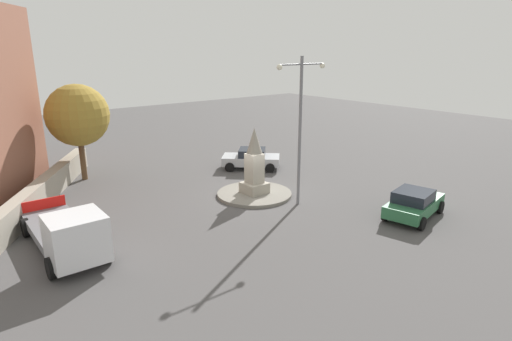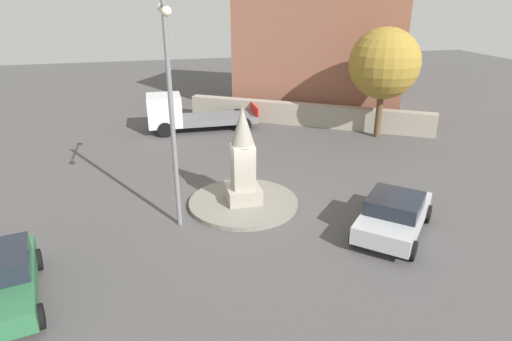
{
  "view_description": "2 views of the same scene",
  "coord_description": "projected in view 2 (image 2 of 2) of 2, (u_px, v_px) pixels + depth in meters",
  "views": [
    {
      "loc": [
        14.21,
        17.93,
        8.14
      ],
      "look_at": [
        0.48,
        0.75,
        1.74
      ],
      "focal_mm": 29.75,
      "sensor_mm": 36.0,
      "label": 1
    },
    {
      "loc": [
        -14.92,
        3.16,
        7.74
      ],
      "look_at": [
        -0.28,
        -0.44,
        1.51
      ],
      "focal_mm": 30.58,
      "sensor_mm": 36.0,
      "label": 2
    }
  ],
  "objects": [
    {
      "name": "truck_white_parked_right",
      "position": [
        185.0,
        114.0,
        25.71
      ],
      "size": [
        2.35,
        6.4,
        2.18
      ],
      "color": "silver",
      "rests_on": "ground"
    },
    {
      "name": "streetlamp",
      "position": [
        170.0,
        95.0,
        13.82
      ],
      "size": [
        3.22,
        0.28,
        7.74
      ],
      "color": "slate",
      "rests_on": "ground"
    },
    {
      "name": "tree_near_wall",
      "position": [
        384.0,
        64.0,
        23.42
      ],
      "size": [
        3.82,
        3.82,
        6.03
      ],
      "color": "brown",
      "rests_on": "ground"
    },
    {
      "name": "stone_boundary_wall",
      "position": [
        306.0,
        115.0,
        26.86
      ],
      "size": [
        8.6,
        13.21,
        1.34
      ],
      "primitive_type": "cube",
      "rotation": [
        0.0,
        0.0,
        7.3
      ],
      "color": "#9E9687",
      "rests_on": "ground"
    },
    {
      "name": "corner_building",
      "position": [
        325.0,
        31.0,
        29.67
      ],
      "size": [
        11.97,
        13.11,
        10.4
      ],
      "primitive_type": "cube",
      "rotation": [
        0.0,
        0.0,
        7.3
      ],
      "color": "#935B47",
      "rests_on": "ground"
    },
    {
      "name": "traffic_island",
      "position": [
        243.0,
        202.0,
        17.02
      ],
      "size": [
        4.25,
        4.25,
        0.18
      ],
      "primitive_type": "cylinder",
      "color": "gray",
      "rests_on": "ground"
    },
    {
      "name": "car_silver_approaching",
      "position": [
        394.0,
        214.0,
        14.8
      ],
      "size": [
        4.11,
        4.01,
        1.41
      ],
      "color": "#B7BABF",
      "rests_on": "ground"
    },
    {
      "name": "monument",
      "position": [
        243.0,
        160.0,
        16.34
      ],
      "size": [
        1.28,
        1.28,
        3.73
      ],
      "color": "#9E9687",
      "rests_on": "traffic_island"
    },
    {
      "name": "ground_plane",
      "position": [
        243.0,
        204.0,
        17.05
      ],
      "size": [
        80.0,
        80.0,
        0.0
      ],
      "primitive_type": "plane",
      "color": "#4F4C4C"
    }
  ]
}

